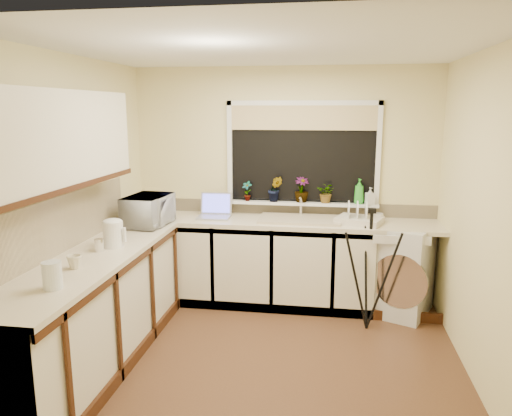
# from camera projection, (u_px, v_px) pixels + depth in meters

# --- Properties ---
(floor) EXTENTS (3.20, 3.20, 0.00)m
(floor) POSITION_uv_depth(u_px,v_px,m) (264.00, 358.00, 4.02)
(floor) COLOR brown
(floor) RESTS_ON ground
(ceiling) EXTENTS (3.20, 3.20, 0.00)m
(ceiling) POSITION_uv_depth(u_px,v_px,m) (265.00, 48.00, 3.53)
(ceiling) COLOR white
(ceiling) RESTS_ON ground
(wall_back) EXTENTS (3.20, 0.00, 3.20)m
(wall_back) POSITION_uv_depth(u_px,v_px,m) (283.00, 184.00, 5.22)
(wall_back) COLOR beige
(wall_back) RESTS_ON ground
(wall_front) EXTENTS (3.20, 0.00, 3.20)m
(wall_front) POSITION_uv_depth(u_px,v_px,m) (221.00, 279.00, 2.32)
(wall_front) COLOR beige
(wall_front) RESTS_ON ground
(wall_left) EXTENTS (0.00, 3.00, 3.00)m
(wall_left) POSITION_uv_depth(u_px,v_px,m) (72.00, 207.00, 4.01)
(wall_left) COLOR beige
(wall_left) RESTS_ON ground
(wall_right) EXTENTS (0.00, 3.00, 3.00)m
(wall_right) POSITION_uv_depth(u_px,v_px,m) (483.00, 220.00, 3.53)
(wall_right) COLOR beige
(wall_right) RESTS_ON ground
(base_cabinet_back) EXTENTS (2.55, 0.60, 0.86)m
(base_cabinet_back) POSITION_uv_depth(u_px,v_px,m) (249.00, 262.00, 5.14)
(base_cabinet_back) COLOR silver
(base_cabinet_back) RESTS_ON floor
(base_cabinet_left) EXTENTS (0.54, 2.40, 0.86)m
(base_cabinet_left) POSITION_uv_depth(u_px,v_px,m) (95.00, 314.00, 3.84)
(base_cabinet_left) COLOR silver
(base_cabinet_left) RESTS_ON floor
(worktop_back) EXTENTS (3.20, 0.60, 0.04)m
(worktop_back) POSITION_uv_depth(u_px,v_px,m) (280.00, 222.00, 5.00)
(worktop_back) COLOR beige
(worktop_back) RESTS_ON base_cabinet_back
(worktop_left) EXTENTS (0.60, 2.40, 0.04)m
(worktop_left) POSITION_uv_depth(u_px,v_px,m) (91.00, 260.00, 3.75)
(worktop_left) COLOR beige
(worktop_left) RESTS_ON base_cabinet_left
(upper_cabinet) EXTENTS (0.28, 1.90, 0.70)m
(upper_cabinet) POSITION_uv_depth(u_px,v_px,m) (53.00, 140.00, 3.44)
(upper_cabinet) COLOR silver
(upper_cabinet) RESTS_ON wall_left
(splashback_left) EXTENTS (0.02, 2.40, 0.45)m
(splashback_left) POSITION_uv_depth(u_px,v_px,m) (54.00, 227.00, 3.74)
(splashback_left) COLOR beige
(splashback_left) RESTS_ON wall_left
(splashback_back) EXTENTS (3.20, 0.02, 0.14)m
(splashback_back) POSITION_uv_depth(u_px,v_px,m) (283.00, 208.00, 5.26)
(splashback_back) COLOR beige
(splashback_back) RESTS_ON wall_back
(window_glass) EXTENTS (1.50, 0.02, 1.00)m
(window_glass) POSITION_uv_depth(u_px,v_px,m) (303.00, 154.00, 5.11)
(window_glass) COLOR black
(window_glass) RESTS_ON wall_back
(window_blind) EXTENTS (1.50, 0.02, 0.25)m
(window_blind) POSITION_uv_depth(u_px,v_px,m) (303.00, 118.00, 5.01)
(window_blind) COLOR tan
(window_blind) RESTS_ON wall_back
(windowsill) EXTENTS (1.60, 0.14, 0.03)m
(windowsill) POSITION_uv_depth(u_px,v_px,m) (301.00, 203.00, 5.16)
(windowsill) COLOR white
(windowsill) RESTS_ON wall_back
(sink) EXTENTS (0.82, 0.46, 0.03)m
(sink) POSITION_uv_depth(u_px,v_px,m) (300.00, 219.00, 4.97)
(sink) COLOR tan
(sink) RESTS_ON worktop_back
(faucet) EXTENTS (0.03, 0.03, 0.24)m
(faucet) POSITION_uv_depth(u_px,v_px,m) (301.00, 206.00, 5.12)
(faucet) COLOR silver
(faucet) RESTS_ON worktop_back
(washing_machine) EXTENTS (0.83, 0.82, 0.89)m
(washing_machine) POSITION_uv_depth(u_px,v_px,m) (395.00, 268.00, 4.89)
(washing_machine) COLOR silver
(washing_machine) RESTS_ON floor
(laptop) EXTENTS (0.34, 0.30, 0.25)m
(laptop) POSITION_uv_depth(u_px,v_px,m) (215.00, 211.00, 5.12)
(laptop) COLOR #A0A0A7
(laptop) RESTS_ON worktop_back
(kettle) EXTENTS (0.16, 0.16, 0.21)m
(kettle) POSITION_uv_depth(u_px,v_px,m) (113.00, 234.00, 4.00)
(kettle) COLOR white
(kettle) RESTS_ON worktop_left
(dish_rack) EXTENTS (0.51, 0.44, 0.06)m
(dish_rack) POSITION_uv_depth(u_px,v_px,m) (359.00, 220.00, 4.83)
(dish_rack) COLOR beige
(dish_rack) RESTS_ON worktop_back
(tripod) EXTENTS (0.74, 0.74, 1.15)m
(tripod) POSITION_uv_depth(u_px,v_px,m) (369.00, 270.00, 4.45)
(tripod) COLOR black
(tripod) RESTS_ON floor
(glass_jug) EXTENTS (0.12, 0.12, 0.18)m
(glass_jug) POSITION_uv_depth(u_px,v_px,m) (52.00, 275.00, 3.07)
(glass_jug) COLOR silver
(glass_jug) RESTS_ON worktop_left
(steel_jar) EXTENTS (0.07, 0.07, 0.10)m
(steel_jar) POSITION_uv_depth(u_px,v_px,m) (99.00, 245.00, 3.89)
(steel_jar) COLOR silver
(steel_jar) RESTS_ON worktop_left
(microwave) EXTENTS (0.40, 0.55, 0.29)m
(microwave) POSITION_uv_depth(u_px,v_px,m) (148.00, 210.00, 4.74)
(microwave) COLOR silver
(microwave) RESTS_ON worktop_left
(plant_a) EXTENTS (0.13, 0.11, 0.21)m
(plant_a) POSITION_uv_depth(u_px,v_px,m) (247.00, 191.00, 5.20)
(plant_a) COLOR #999999
(plant_a) RESTS_ON windowsill
(plant_b) EXTENTS (0.16, 0.13, 0.27)m
(plant_b) POSITION_uv_depth(u_px,v_px,m) (275.00, 189.00, 5.14)
(plant_b) COLOR #999999
(plant_b) RESTS_ON windowsill
(plant_c) EXTENTS (0.19, 0.19, 0.26)m
(plant_c) POSITION_uv_depth(u_px,v_px,m) (302.00, 190.00, 5.13)
(plant_c) COLOR #999999
(plant_c) RESTS_ON windowsill
(plant_d) EXTENTS (0.23, 0.22, 0.21)m
(plant_d) POSITION_uv_depth(u_px,v_px,m) (326.00, 193.00, 5.09)
(plant_d) COLOR #999999
(plant_d) RESTS_ON windowsill
(soap_bottle_green) EXTENTS (0.13, 0.13, 0.26)m
(soap_bottle_green) POSITION_uv_depth(u_px,v_px,m) (359.00, 191.00, 5.04)
(soap_bottle_green) COLOR green
(soap_bottle_green) RESTS_ON windowsill
(soap_bottle_clear) EXTENTS (0.10, 0.10, 0.18)m
(soap_bottle_clear) POSITION_uv_depth(u_px,v_px,m) (370.00, 196.00, 5.00)
(soap_bottle_clear) COLOR #999999
(soap_bottle_clear) RESTS_ON windowsill
(cup_back) EXTENTS (0.14, 0.14, 0.09)m
(cup_back) POSITION_uv_depth(u_px,v_px,m) (378.00, 218.00, 4.90)
(cup_back) COLOR beige
(cup_back) RESTS_ON worktop_back
(cup_left) EXTENTS (0.13, 0.13, 0.10)m
(cup_left) POSITION_uv_depth(u_px,v_px,m) (74.00, 262.00, 3.47)
(cup_left) COLOR beige
(cup_left) RESTS_ON worktop_left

